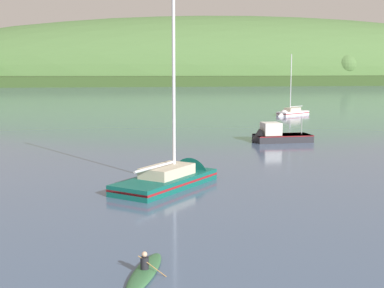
{
  "coord_description": "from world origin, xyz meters",
  "views": [
    {
      "loc": [
        -0.25,
        -11.75,
        8.02
      ],
      "look_at": [
        1.71,
        29.8,
        1.99
      ],
      "focal_mm": 51.41,
      "sensor_mm": 36.0,
      "label": 1
    }
  ],
  "objects_px": {
    "sailboat_outer_reach": "(290,114)",
    "fishing_boat_moored": "(276,138)",
    "sailboat_midwater_white": "(176,181)",
    "canoe_with_paddler": "(145,272)"
  },
  "relations": [
    {
      "from": "sailboat_outer_reach",
      "to": "fishing_boat_moored",
      "type": "relative_size",
      "value": 1.58
    },
    {
      "from": "sailboat_midwater_white",
      "to": "canoe_with_paddler",
      "type": "xyz_separation_m",
      "value": [
        -1.48,
        -16.16,
        -0.1
      ]
    },
    {
      "from": "sailboat_outer_reach",
      "to": "canoe_with_paddler",
      "type": "distance_m",
      "value": 68.84
    },
    {
      "from": "sailboat_midwater_white",
      "to": "sailboat_outer_reach",
      "type": "distance_m",
      "value": 53.08
    },
    {
      "from": "sailboat_outer_reach",
      "to": "canoe_with_paddler",
      "type": "height_order",
      "value": "sailboat_outer_reach"
    },
    {
      "from": "sailboat_midwater_white",
      "to": "fishing_boat_moored",
      "type": "xyz_separation_m",
      "value": [
        10.81,
        19.94,
        0.24
      ]
    },
    {
      "from": "sailboat_outer_reach",
      "to": "fishing_boat_moored",
      "type": "height_order",
      "value": "sailboat_outer_reach"
    },
    {
      "from": "fishing_boat_moored",
      "to": "canoe_with_paddler",
      "type": "height_order",
      "value": "fishing_boat_moored"
    },
    {
      "from": "sailboat_midwater_white",
      "to": "sailboat_outer_reach",
      "type": "bearing_deg",
      "value": 13.42
    },
    {
      "from": "sailboat_midwater_white",
      "to": "sailboat_outer_reach",
      "type": "xyz_separation_m",
      "value": [
        19.06,
        49.55,
        0.02
      ]
    }
  ]
}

